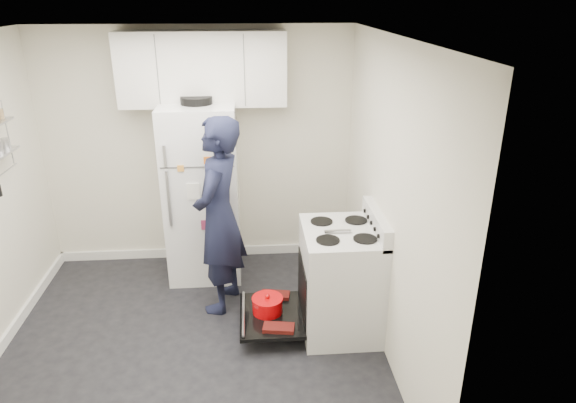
{
  "coord_description": "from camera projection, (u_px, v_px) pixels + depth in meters",
  "views": [
    {
      "loc": [
        0.52,
        -3.64,
        2.78
      ],
      "look_at": [
        0.85,
        0.57,
        1.05
      ],
      "focal_mm": 32.0,
      "sensor_mm": 36.0,
      "label": 1
    }
  ],
  "objects": [
    {
      "name": "room",
      "position": [
        179.0,
        213.0,
        3.94
      ],
      "size": [
        3.21,
        3.21,
        2.51
      ],
      "color": "black",
      "rests_on": "ground"
    },
    {
      "name": "electric_range",
      "position": [
        339.0,
        281.0,
        4.43
      ],
      "size": [
        0.66,
        0.76,
        1.1
      ],
      "color": "silver",
      "rests_on": "ground"
    },
    {
      "name": "open_oven_door",
      "position": [
        270.0,
        311.0,
        4.51
      ],
      "size": [
        0.55,
        0.71,
        0.22
      ],
      "color": "black",
      "rests_on": "ground"
    },
    {
      "name": "refrigerator",
      "position": [
        203.0,
        192.0,
        5.19
      ],
      "size": [
        0.72,
        0.74,
        1.87
      ],
      "color": "white",
      "rests_on": "ground"
    },
    {
      "name": "upper_cabinets",
      "position": [
        202.0,
        69.0,
        4.91
      ],
      "size": [
        1.6,
        0.33,
        0.7
      ],
      "primitive_type": "cube",
      "color": "silver",
      "rests_on": "room"
    },
    {
      "name": "person",
      "position": [
        219.0,
        217.0,
        4.6
      ],
      "size": [
        0.61,
        0.76,
        1.83
      ],
      "primitive_type": "imported",
      "rotation": [
        0.0,
        0.0,
        -1.86
      ],
      "color": "black",
      "rests_on": "ground"
    }
  ]
}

